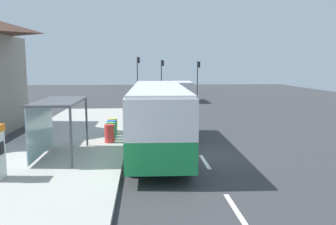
{
  "coord_description": "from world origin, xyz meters",
  "views": [
    {
      "loc": [
        -2.43,
        -15.63,
        4.21
      ],
      "look_at": [
        -1.0,
        4.13,
        1.5
      ],
      "focal_mm": 37.14,
      "sensor_mm": 36.0,
      "label": 1
    }
  ],
  "objects": [
    {
      "name": "bus_shelter",
      "position": [
        -6.41,
        -0.19,
        2.1
      ],
      "size": [
        1.8,
        4.0,
        2.5
      ],
      "color": "#4C4C51",
      "rests_on": "sidewalk_platform"
    },
    {
      "name": "lane_stripe_seg_5",
      "position": [
        0.25,
        19.0,
        0.01
      ],
      "size": [
        0.16,
        2.2,
        0.01
      ],
      "primitive_type": "cube",
      "color": "silver",
      "rests_on": "ground"
    },
    {
      "name": "sedan_far",
      "position": [
        2.3,
        30.64,
        0.79
      ],
      "size": [
        2.06,
        4.5,
        1.52
      ],
      "color": "#B7B7BC",
      "rests_on": "ground"
    },
    {
      "name": "recycling_bin_blue",
      "position": [
        -4.2,
        3.82,
        0.66
      ],
      "size": [
        0.52,
        0.52,
        0.95
      ],
      "primitive_type": "cylinder",
      "color": "blue",
      "rests_on": "sidewalk_platform"
    },
    {
      "name": "lane_stripe_seg_1",
      "position": [
        0.25,
        -1.0,
        0.01
      ],
      "size": [
        0.16,
        2.2,
        0.01
      ],
      "primitive_type": "cube",
      "color": "silver",
      "rests_on": "ground"
    },
    {
      "name": "bus",
      "position": [
        -1.71,
        1.15,
        1.84
      ],
      "size": [
        2.79,
        11.07,
        3.21
      ],
      "color": "#1E8C47",
      "rests_on": "ground"
    },
    {
      "name": "white_van",
      "position": [
        2.2,
        24.49,
        1.34
      ],
      "size": [
        2.13,
        5.25,
        2.3
      ],
      "color": "silver",
      "rests_on": "ground"
    },
    {
      "name": "sidewalk_platform",
      "position": [
        -6.4,
        2.0,
        0.09
      ],
      "size": [
        6.2,
        30.0,
        0.18
      ],
      "primitive_type": "cube",
      "color": "#ADAAA3",
      "rests_on": "ground"
    },
    {
      "name": "sedan_near",
      "position": [
        2.3,
        37.26,
        0.79
      ],
      "size": [
        2.02,
        4.48,
        1.52
      ],
      "color": "navy",
      "rests_on": "ground"
    },
    {
      "name": "lane_stripe_seg_4",
      "position": [
        0.25,
        14.0,
        0.01
      ],
      "size": [
        0.16,
        2.2,
        0.01
      ],
      "primitive_type": "cube",
      "color": "silver",
      "rests_on": "ground"
    },
    {
      "name": "recycling_bin_yellow",
      "position": [
        -4.2,
        4.52,
        0.66
      ],
      "size": [
        0.52,
        0.52,
        0.95
      ],
      "primitive_type": "cylinder",
      "color": "yellow",
      "rests_on": "sidewalk_platform"
    },
    {
      "name": "lane_stripe_seg_6",
      "position": [
        0.25,
        24.0,
        0.01
      ],
      "size": [
        0.16,
        2.2,
        0.01
      ],
      "primitive_type": "cube",
      "color": "silver",
      "rests_on": "ground"
    },
    {
      "name": "recycling_bin_red",
      "position": [
        -4.2,
        2.42,
        0.66
      ],
      "size": [
        0.52,
        0.52,
        0.95
      ],
      "primitive_type": "cylinder",
      "color": "red",
      "rests_on": "sidewalk_platform"
    },
    {
      "name": "traffic_light_median",
      "position": [
        0.4,
        35.56,
        3.32
      ],
      "size": [
        0.49,
        0.28,
        5.0
      ],
      "color": "#2D2D2D",
      "rests_on": "ground"
    },
    {
      "name": "lane_stripe_seg_0",
      "position": [
        0.25,
        -6.0,
        0.01
      ],
      "size": [
        0.16,
        2.2,
        0.01
      ],
      "primitive_type": "cube",
      "color": "silver",
      "rests_on": "ground"
    },
    {
      "name": "lane_stripe_seg_2",
      "position": [
        0.25,
        4.0,
        0.01
      ],
      "size": [
        0.16,
        2.2,
        0.01
      ],
      "primitive_type": "cube",
      "color": "silver",
      "rests_on": "ground"
    },
    {
      "name": "recycling_bin_green",
      "position": [
        -4.2,
        3.12,
        0.66
      ],
      "size": [
        0.52,
        0.52,
        0.95
      ],
      "primitive_type": "cylinder",
      "color": "green",
      "rests_on": "sidewalk_platform"
    },
    {
      "name": "lane_stripe_seg_7",
      "position": [
        0.25,
        29.0,
        0.01
      ],
      "size": [
        0.16,
        2.2,
        0.01
      ],
      "primitive_type": "cube",
      "color": "silver",
      "rests_on": "ground"
    },
    {
      "name": "traffic_light_far_side",
      "position": [
        -3.11,
        34.76,
        3.58
      ],
      "size": [
        0.49,
        0.28,
        5.42
      ],
      "color": "#2D2D2D",
      "rests_on": "ground"
    },
    {
      "name": "lane_stripe_seg_3",
      "position": [
        0.25,
        9.0,
        0.01
      ],
      "size": [
        0.16,
        2.2,
        0.01
      ],
      "primitive_type": "cube",
      "color": "silver",
      "rests_on": "ground"
    },
    {
      "name": "traffic_light_near_side",
      "position": [
        5.5,
        33.96,
        3.19
      ],
      "size": [
        0.49,
        0.28,
        4.78
      ],
      "color": "#2D2D2D",
      "rests_on": "ground"
    },
    {
      "name": "ground_plane",
      "position": [
        0.0,
        14.0,
        -0.02
      ],
      "size": [
        56.0,
        92.0,
        0.04
      ],
      "primitive_type": "cube",
      "color": "#38383A"
    }
  ]
}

